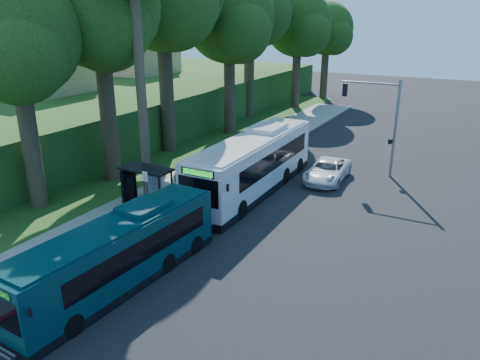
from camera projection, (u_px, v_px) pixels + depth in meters
The scene contains 17 objects.
ground at pixel (273, 212), 27.94m from camera, with size 140.00×140.00×0.00m, color black.
sidewalk at pixel (173, 191), 31.18m from camera, with size 4.50×70.00×0.12m, color gray.
red_curb at pixel (165, 219), 26.83m from camera, with size 0.25×30.00×0.13m, color #A1111A.
grass_verge at pixel (153, 160), 37.88m from camera, with size 8.00×70.00×0.06m, color #234719.
bus_shelter at pixel (145, 179), 28.20m from camera, with size 3.20×1.51×2.55m.
stop_sign_pole at pixel (146, 191), 25.50m from camera, with size 0.35×0.06×3.17m.
traffic_signal_pole at pixel (382, 115), 33.07m from camera, with size 4.10×0.30×7.00m.
hillside_backdrop at pixel (113, 98), 51.38m from camera, with size 24.00×60.00×8.80m.
tree_0 at pixel (99, 14), 29.70m from camera, with size 8.40×8.00×15.70m.
tree_2 at pixel (230, 22), 42.99m from camera, with size 8.82×8.40×15.12m.
tree_3 at pixel (250, 6), 50.01m from camera, with size 10.08×9.60×17.28m.
tree_4 at pixel (299, 27), 56.30m from camera, with size 8.40×8.00×14.14m.
tree_5 at pixel (327, 31), 62.76m from camera, with size 7.35×7.00×12.86m.
tree_6 at pixel (16, 43), 25.45m from camera, with size 7.56×7.20×13.74m.
white_bus at pixel (254, 163), 30.73m from camera, with size 3.06×13.49×4.01m.
teal_bus at pixel (120, 252), 20.04m from camera, with size 2.90×10.85×3.20m.
pickup at pixel (327, 171), 33.03m from camera, with size 2.43×5.28×1.47m, color silver.
Camera 1 is at (10.41, -23.56, 11.18)m, focal length 35.00 mm.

